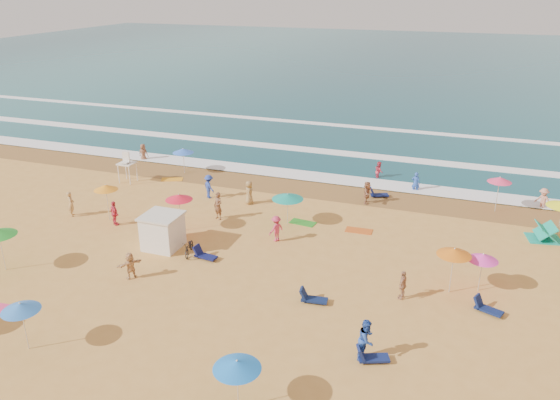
% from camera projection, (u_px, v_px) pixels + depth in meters
% --- Properties ---
extents(ground, '(220.00, 220.00, 0.00)m').
position_uv_depth(ground, '(207.00, 255.00, 31.98)').
color(ground, gold).
rests_on(ground, ground).
extents(ocean, '(220.00, 140.00, 0.18)m').
position_uv_depth(ocean, '(403.00, 63.00, 105.33)').
color(ocean, '#0C4756').
rests_on(ocean, ground).
extents(wet_sand, '(220.00, 220.00, 0.00)m').
position_uv_depth(wet_sand, '(279.00, 185.00, 42.89)').
color(wet_sand, olive).
rests_on(wet_sand, ground).
extents(surf_foam, '(200.00, 18.70, 0.05)m').
position_uv_depth(surf_foam, '(311.00, 152.00, 50.56)').
color(surf_foam, white).
rests_on(surf_foam, ground).
extents(cabana, '(2.00, 2.00, 2.00)m').
position_uv_depth(cabana, '(163.00, 232.00, 32.53)').
color(cabana, white).
rests_on(cabana, ground).
extents(cabana_roof, '(2.20, 2.20, 0.12)m').
position_uv_depth(cabana_roof, '(161.00, 216.00, 32.13)').
color(cabana_roof, silver).
rests_on(cabana_roof, cabana).
extents(bicycle, '(1.06, 1.85, 0.92)m').
position_uv_depth(bicycle, '(189.00, 247.00, 31.88)').
color(bicycle, black).
rests_on(bicycle, ground).
extents(lifeguard_stand, '(1.20, 1.20, 2.10)m').
position_uv_depth(lifeguard_stand, '(127.00, 169.00, 43.09)').
color(lifeguard_stand, white).
rests_on(lifeguard_stand, ground).
extents(beach_umbrellas, '(48.46, 25.85, 0.78)m').
position_uv_depth(beach_umbrellas, '(216.00, 226.00, 30.49)').
color(beach_umbrellas, green).
rests_on(beach_umbrellas, ground).
extents(loungers, '(55.56, 22.23, 0.34)m').
position_uv_depth(loungers, '(267.00, 279.00, 29.07)').
color(loungers, '#0D1944').
rests_on(loungers, ground).
extents(towels, '(48.38, 25.34, 0.03)m').
position_uv_depth(towels, '(148.00, 270.00, 30.32)').
color(towels, red).
rests_on(towels, ground).
extents(beachgoers, '(43.39, 27.16, 2.15)m').
position_uv_depth(beachgoers, '(244.00, 213.00, 35.61)').
color(beachgoers, '#D0344A').
rests_on(beachgoers, ground).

